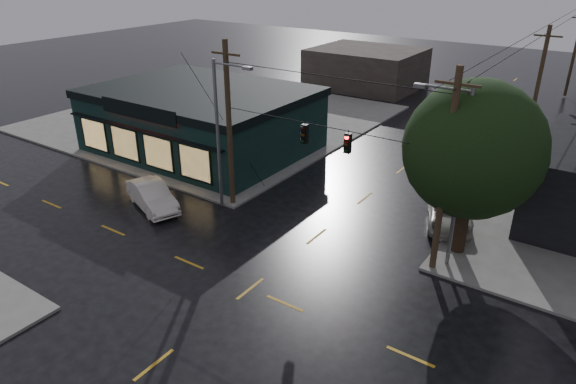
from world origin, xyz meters
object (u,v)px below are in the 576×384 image
Objects in this scene: suv_silver at (449,215)px; utility_pole_ne at (432,269)px; utility_pole_nw at (233,204)px; corner_tree at (473,150)px; sedan_cream at (152,196)px.

utility_pole_ne is at bearing -100.30° from suv_silver.
utility_pole_nw reaches higher than suv_silver.
suv_silver is (-1.38, 2.68, -5.09)m from corner_tree.
utility_pole_nw is at bearing -170.45° from corner_tree.
utility_pole_ne is (-0.54, -2.28, -5.79)m from corner_tree.
suv_silver is (-0.85, 4.96, 0.71)m from utility_pole_ne.
utility_pole_ne is at bearing -57.85° from sedan_cream.
utility_pole_ne is 5.08m from suv_silver.
suv_silver is at bearing 22.20° from utility_pole_nw.
utility_pole_nw and utility_pole_ne have the same top height.
utility_pole_ne reaches higher than suv_silver.
sedan_cream is 17.91m from suv_silver.
sedan_cream is at bearing -169.31° from utility_pole_ne.
utility_pole_nw is at bearing 180.00° from utility_pole_ne.
sedan_cream is (-3.80, -3.17, 0.81)m from utility_pole_nw.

